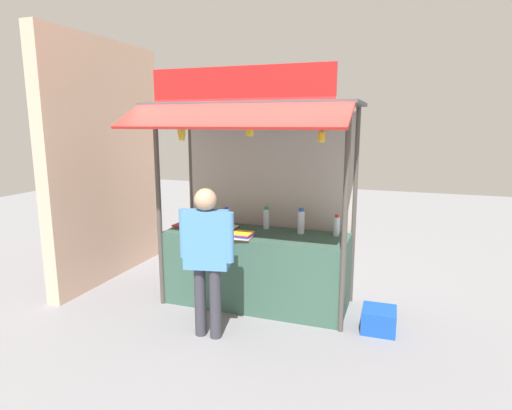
# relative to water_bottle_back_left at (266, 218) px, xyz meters

# --- Properties ---
(ground_plane) EXTENTS (20.00, 20.00, 0.00)m
(ground_plane) POSITION_rel_water_bottle_back_left_xyz_m (-0.05, -0.26, -1.05)
(ground_plane) COLOR gray
(stall_counter) EXTENTS (2.24, 0.77, 0.92)m
(stall_counter) POSITION_rel_water_bottle_back_left_xyz_m (-0.05, -0.26, -0.59)
(stall_counter) COLOR #385B4C
(stall_counter) RESTS_ON ground
(stall_structure) EXTENTS (2.44, 1.59, 2.82)m
(stall_structure) POSITION_rel_water_bottle_back_left_xyz_m (-0.05, -0.15, 0.66)
(stall_structure) COLOR #4C4742
(stall_structure) RESTS_ON ground
(water_bottle_back_left) EXTENTS (0.08, 0.08, 0.28)m
(water_bottle_back_left) POSITION_rel_water_bottle_back_left_xyz_m (0.00, 0.00, 0.00)
(water_bottle_back_left) COLOR silver
(water_bottle_back_left) RESTS_ON stall_counter
(water_bottle_front_right) EXTENTS (0.09, 0.09, 0.31)m
(water_bottle_front_right) POSITION_rel_water_bottle_back_left_xyz_m (0.47, -0.09, 0.01)
(water_bottle_front_right) COLOR silver
(water_bottle_front_right) RESTS_ON stall_counter
(water_bottle_front_left) EXTENTS (0.07, 0.07, 0.26)m
(water_bottle_front_left) POSITION_rel_water_bottle_back_left_xyz_m (-0.52, -0.08, -0.01)
(water_bottle_front_left) COLOR silver
(water_bottle_front_left) RESTS_ON stall_counter
(water_bottle_far_right) EXTENTS (0.07, 0.07, 0.26)m
(water_bottle_far_right) POSITION_rel_water_bottle_back_left_xyz_m (0.90, -0.07, -0.01)
(water_bottle_far_right) COLOR silver
(water_bottle_far_right) RESTS_ON stall_counter
(magazine_stack_far_left) EXTENTS (0.27, 0.32, 0.08)m
(magazine_stack_far_left) POSITION_rel_water_bottle_back_left_xyz_m (-0.38, -0.42, -0.09)
(magazine_stack_far_left) COLOR black
(magazine_stack_far_left) RESTS_ON stall_counter
(magazine_stack_right) EXTENTS (0.26, 0.26, 0.07)m
(magazine_stack_right) POSITION_rel_water_bottle_back_left_xyz_m (-0.12, -0.55, -0.10)
(magazine_stack_right) COLOR orange
(magazine_stack_right) RESTS_ON stall_counter
(magazine_stack_center) EXTENTS (0.20, 0.28, 0.03)m
(magazine_stack_center) POSITION_rel_water_bottle_back_left_xyz_m (-1.07, -0.24, -0.12)
(magazine_stack_center) COLOR green
(magazine_stack_center) RESTS_ON stall_counter
(banana_bunch_rightmost) EXTENTS (0.12, 0.11, 0.30)m
(banana_bunch_rightmost) POSITION_rel_water_bottle_back_left_xyz_m (-0.76, -0.74, 1.08)
(banana_bunch_rightmost) COLOR #332D23
(banana_bunch_leftmost) EXTENTS (0.11, 0.11, 0.24)m
(banana_bunch_leftmost) POSITION_rel_water_bottle_back_left_xyz_m (0.05, -0.74, 1.13)
(banana_bunch_leftmost) COLOR #332D23
(banana_bunch_inner_right) EXTENTS (0.09, 0.10, 0.29)m
(banana_bunch_inner_right) POSITION_rel_water_bottle_back_left_xyz_m (0.82, -0.74, 1.06)
(banana_bunch_inner_right) COLOR #332D23
(vendor_person) EXTENTS (0.61, 0.28, 1.60)m
(vendor_person) POSITION_rel_water_bottle_back_left_xyz_m (-0.25, -1.22, -0.09)
(vendor_person) COLOR #383842
(vendor_person) RESTS_ON ground
(plastic_crate) EXTENTS (0.37, 0.37, 0.25)m
(plastic_crate) POSITION_rel_water_bottle_back_left_xyz_m (1.46, -0.50, -0.93)
(plastic_crate) COLOR #194CB2
(plastic_crate) RESTS_ON ground
(neighbour_wall) EXTENTS (0.20, 2.40, 3.39)m
(neighbour_wall) POSITION_rel_water_bottle_back_left_xyz_m (-2.43, 0.04, 0.64)
(neighbour_wall) COLOR beige
(neighbour_wall) RESTS_ON ground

